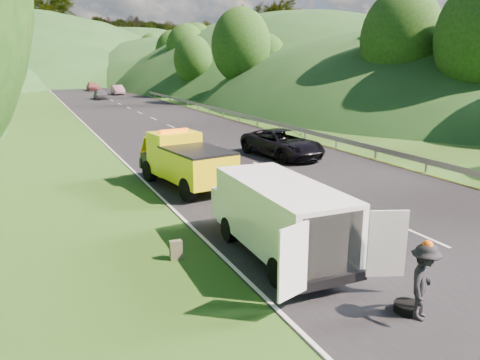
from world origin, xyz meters
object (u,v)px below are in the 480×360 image
woman (253,246)px  spare_tire (407,312)px  suitcase (176,250)px  passing_suv (282,157)px  tow_truck (185,161)px  child (265,257)px  worker (420,318)px  white_van (279,214)px

woman → spare_tire: 5.45m
suitcase → passing_suv: 15.95m
suitcase → tow_truck: bearing=69.6°
woman → suitcase: (-2.55, 0.07, 0.30)m
child → worker: 4.89m
child → spare_tire: 4.55m
white_van → passing_suv: bearing=61.4°
woman → passing_suv: (7.98, 12.04, 0.00)m
tow_truck → passing_suv: bearing=20.0°
tow_truck → passing_suv: size_ratio=1.05×
woman → child: 0.96m
white_van → woman: (-0.38, 0.97, -1.33)m
tow_truck → passing_suv: (7.63, 4.17, -1.28)m
tow_truck → spare_tire: size_ratio=9.60×
white_van → spare_tire: size_ratio=10.12×
worker → woman: bearing=71.6°
white_van → suitcase: (-2.94, 1.04, -1.03)m
tow_truck → child: bearing=-101.2°
tow_truck → suitcase: (-2.90, -7.80, -0.98)m
child → worker: size_ratio=0.50×
worker → suitcase: 7.01m
white_van → worker: bearing=-73.1°
child → suitcase: size_ratio=1.56×
tow_truck → worker: tow_truck is taller
white_van → child: bearing=-179.8°
child → suitcase: 2.72m
white_van → child: 1.40m
worker → tow_truck: bearing=60.7°
white_van → passing_suv: (7.59, 13.01, -1.33)m
child → suitcase: (-2.50, 1.03, 0.30)m
tow_truck → worker: (1.28, -13.42, -1.28)m
woman → suitcase: size_ratio=3.08×
worker → passing_suv: size_ratio=0.31×
tow_truck → suitcase: 8.38m
passing_suv → worker: bearing=-117.2°
spare_tire → tow_truck: bearing=95.3°
suitcase → spare_tire: suitcase is taller
woman → passing_suv: bearing=-55.9°
white_van → worker: (1.24, -4.58, -1.33)m
child → tow_truck: bearing=110.5°
worker → passing_suv: bearing=35.4°
white_van → woman: bearing=113.2°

